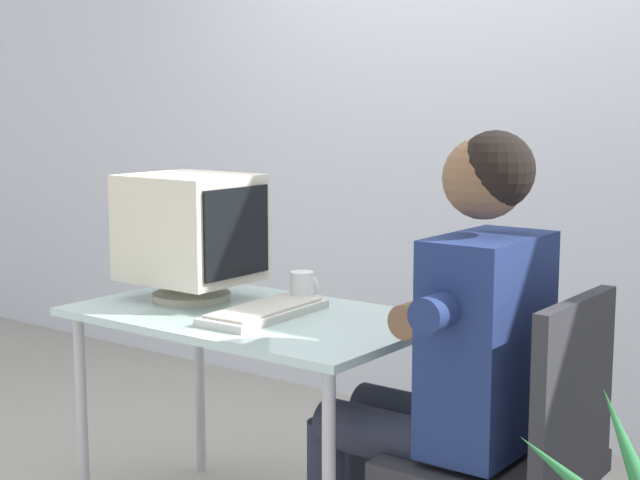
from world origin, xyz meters
TOP-DOWN VIEW (x-y plane):
  - wall_back at (0.30, 1.40)m, footprint 8.00×0.10m
  - desk at (0.00, 0.00)m, footprint 1.11×0.67m
  - crt_monitor at (-0.29, 0.04)m, footprint 0.41×0.34m
  - keyboard at (0.07, -0.02)m, footprint 0.20×0.45m
  - office_chair at (0.89, 0.01)m, footprint 0.48×0.48m
  - person_seated at (0.69, 0.01)m, footprint 0.75×0.59m
  - desk_mug at (0.04, 0.20)m, footprint 0.08×0.09m

SIDE VIEW (x-z plane):
  - office_chair at x=0.89m, z-range 0.04..0.93m
  - desk at x=0.00m, z-range 0.29..1.01m
  - person_seated at x=0.69m, z-range 0.06..1.36m
  - keyboard at x=0.07m, z-range 0.72..0.75m
  - desk_mug at x=0.04m, z-range 0.72..0.83m
  - crt_monitor at x=-0.29m, z-range 0.75..1.16m
  - wall_back at x=0.30m, z-range 0.00..3.00m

